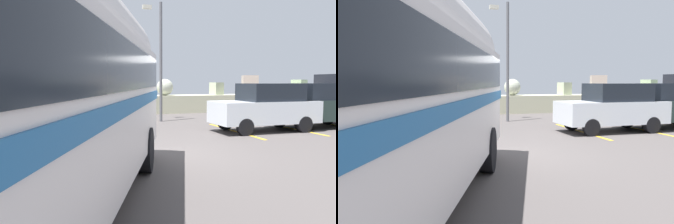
% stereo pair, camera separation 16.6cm
% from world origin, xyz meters
% --- Properties ---
extents(ground, '(32.00, 26.00, 0.02)m').
position_xyz_m(ground, '(0.00, 0.00, 0.01)').
color(ground, '#4F4947').
extents(breakwater, '(31.36, 2.22, 2.47)m').
position_xyz_m(breakwater, '(-0.12, 11.80, 0.74)').
color(breakwater, '#B8B798').
rests_on(breakwater, ground).
extents(parking_lines, '(7.92, 4.40, 0.01)m').
position_xyz_m(parking_lines, '(8.03, 3.50, 0.02)').
color(parking_lines, gold).
rests_on(parking_lines, ground).
extents(vintage_coach, '(5.24, 8.88, 3.70)m').
position_xyz_m(vintage_coach, '(-2.54, -3.39, 2.05)').
color(vintage_coach, black).
rests_on(vintage_coach, ground).
extents(parked_car_nearest, '(4.10, 1.74, 1.86)m').
position_xyz_m(parked_car_nearest, '(5.29, 3.10, 0.97)').
color(parked_car_nearest, black).
rests_on(parked_car_nearest, ground).
extents(parked_car_middle, '(4.13, 1.79, 1.86)m').
position_xyz_m(parked_car_middle, '(7.95, 3.31, 0.97)').
color(parked_car_middle, black).
rests_on(parked_car_middle, ground).
extents(lamp_post, '(0.76, 0.97, 5.69)m').
position_xyz_m(lamp_post, '(2.23, 7.52, 3.25)').
color(lamp_post, '#5B5B60').
rests_on(lamp_post, ground).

